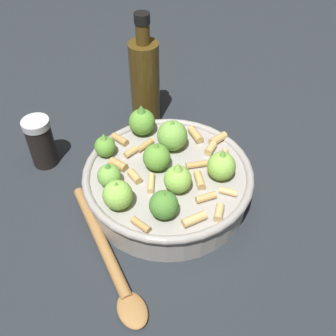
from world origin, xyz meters
TOP-DOWN VIEW (x-y plane):
  - ground_plane at (0.00, 0.00)m, footprint 2.40×2.40m
  - cooking_pan at (-0.00, -0.00)m, footprint 0.26×0.26m
  - pepper_shaker at (-0.22, -0.06)m, footprint 0.04×0.04m
  - olive_oil_bottle at (-0.15, 0.14)m, footprint 0.05×0.05m
  - wooden_spoon at (0.00, -0.14)m, footprint 0.23×0.14m

SIDE VIEW (x-z plane):
  - ground_plane at x=0.00m, z-range 0.00..0.00m
  - wooden_spoon at x=0.00m, z-range 0.00..0.02m
  - cooking_pan at x=0.00m, z-range -0.02..0.09m
  - pepper_shaker at x=-0.22m, z-range 0.00..0.09m
  - olive_oil_bottle at x=-0.15m, z-range -0.02..0.19m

